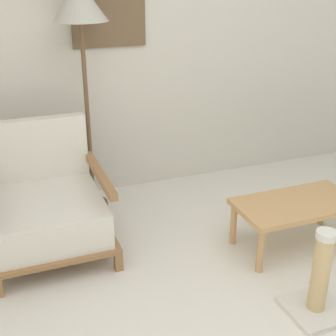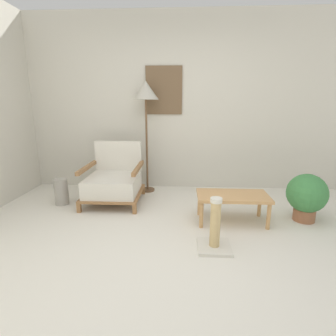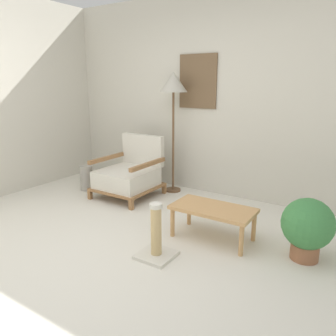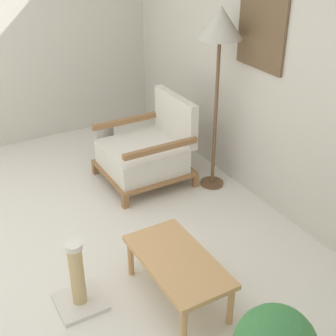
{
  "view_description": "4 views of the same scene",
  "coord_description": "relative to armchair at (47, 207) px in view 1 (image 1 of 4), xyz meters",
  "views": [
    {
      "loc": [
        -1.11,
        -1.25,
        1.76
      ],
      "look_at": [
        -0.11,
        1.35,
        0.55
      ],
      "focal_mm": 50.0,
      "sensor_mm": 36.0,
      "label": 1
    },
    {
      "loc": [
        0.06,
        -1.9,
        1.36
      ],
      "look_at": [
        -0.11,
        1.35,
        0.55
      ],
      "focal_mm": 28.0,
      "sensor_mm": 36.0,
      "label": 2
    },
    {
      "loc": [
        1.92,
        -1.82,
        1.53
      ],
      "look_at": [
        -0.11,
        1.35,
        0.55
      ],
      "focal_mm": 35.0,
      "sensor_mm": 36.0,
      "label": 3
    },
    {
      "loc": [
        2.71,
        -0.26,
        2.36
      ],
      "look_at": [
        -0.11,
        1.35,
        0.55
      ],
      "focal_mm": 50.0,
      "sensor_mm": 36.0,
      "label": 4
    }
  ],
  "objects": [
    {
      "name": "wall_back",
      "position": [
        0.88,
        0.77,
        1.05
      ],
      "size": [
        8.0,
        0.09,
        2.7
      ],
      "color": "beige",
      "rests_on": "ground_plane"
    },
    {
      "name": "armchair",
      "position": [
        0.0,
        0.0,
        0.0
      ],
      "size": [
        0.76,
        0.79,
        0.82
      ],
      "color": "olive",
      "rests_on": "ground_plane"
    },
    {
      "name": "floor_lamp",
      "position": [
        0.4,
        0.5,
        1.17
      ],
      "size": [
        0.38,
        0.38,
        1.68
      ],
      "color": "brown",
      "rests_on": "ground_plane"
    },
    {
      "name": "coffee_table",
      "position": [
        1.54,
        -0.57,
        -0.01
      ],
      "size": [
        0.82,
        0.43,
        0.34
      ],
      "color": "tan",
      "rests_on": "ground_plane"
    },
    {
      "name": "scratching_post",
      "position": [
        1.27,
        -1.18,
        -0.13
      ],
      "size": [
        0.32,
        0.32,
        0.51
      ],
      "color": "beige",
      "rests_on": "ground_plane"
    }
  ]
}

